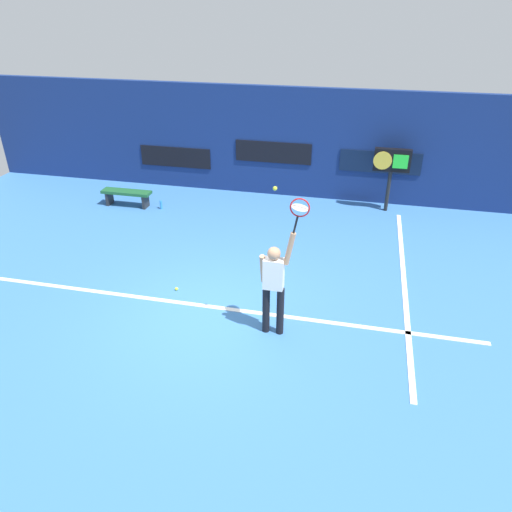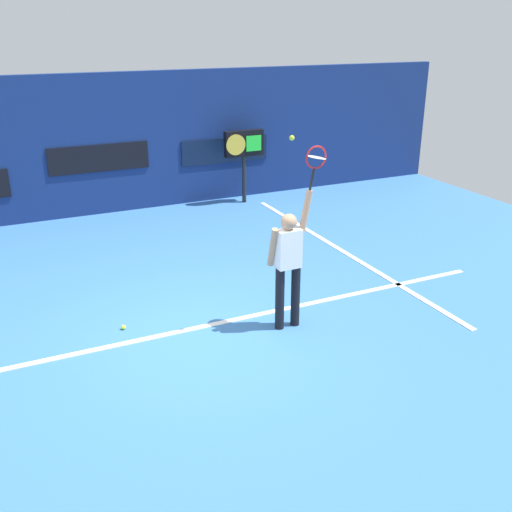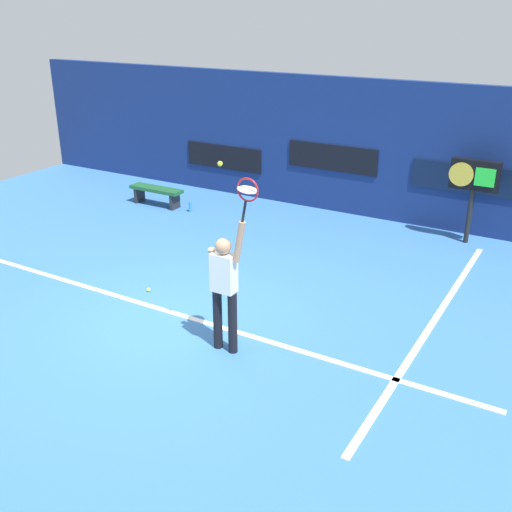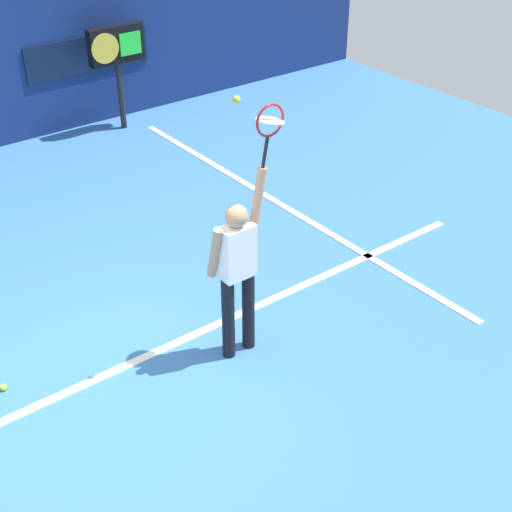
% 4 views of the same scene
% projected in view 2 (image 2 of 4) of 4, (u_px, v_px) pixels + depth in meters
% --- Properties ---
extents(ground_plane, '(18.00, 18.00, 0.00)m').
position_uv_depth(ground_plane, '(197.00, 337.00, 8.18)').
color(ground_plane, '#3870B2').
extents(back_wall, '(18.00, 0.20, 3.09)m').
position_uv_depth(back_wall, '(97.00, 145.00, 12.99)').
color(back_wall, navy).
rests_on(back_wall, ground_plane).
extents(sponsor_banner_center, '(2.20, 0.03, 0.60)m').
position_uv_depth(sponsor_banner_center, '(99.00, 158.00, 12.98)').
color(sponsor_banner_center, black).
extents(sponsor_banner_starboard, '(2.20, 0.03, 0.60)m').
position_uv_depth(sponsor_banner_starboard, '(225.00, 150.00, 14.19)').
color(sponsor_banner_starboard, '#0C1933').
extents(court_baseline, '(10.00, 0.10, 0.01)m').
position_uv_depth(court_baseline, '(191.00, 329.00, 8.37)').
color(court_baseline, white).
rests_on(court_baseline, ground_plane).
extents(court_sideline, '(0.10, 7.00, 0.01)m').
position_uv_depth(court_sideline, '(341.00, 250.00, 11.29)').
color(court_sideline, white).
rests_on(court_sideline, ground_plane).
extents(tennis_player, '(0.59, 0.31, 1.99)m').
position_uv_depth(tennis_player, '(288.00, 261.00, 8.10)').
color(tennis_player, black).
rests_on(tennis_player, ground_plane).
extents(tennis_racket, '(0.37, 0.27, 0.62)m').
position_uv_depth(tennis_racket, '(316.00, 160.00, 7.73)').
color(tennis_racket, black).
extents(tennis_ball, '(0.07, 0.07, 0.07)m').
position_uv_depth(tennis_ball, '(292.00, 138.00, 7.44)').
color(tennis_ball, '#CCE033').
extents(scoreboard_clock, '(0.96, 0.20, 1.73)m').
position_uv_depth(scoreboard_clock, '(244.00, 147.00, 13.83)').
color(scoreboard_clock, black).
rests_on(scoreboard_clock, ground_plane).
extents(spare_ball, '(0.07, 0.07, 0.07)m').
position_uv_depth(spare_ball, '(123.00, 327.00, 8.36)').
color(spare_ball, '#CCE033').
rests_on(spare_ball, ground_plane).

